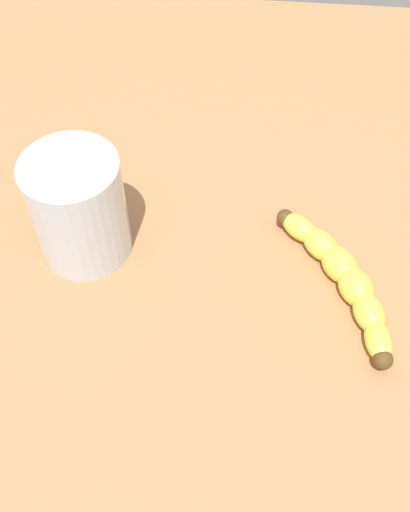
{
  "coord_description": "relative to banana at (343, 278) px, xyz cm",
  "views": [
    {
      "loc": [
        -26.36,
        -2.25,
        52.64
      ],
      "look_at": [
        8.79,
        1.1,
        5.0
      ],
      "focal_mm": 41.51,
      "sensor_mm": 36.0,
      "label": 1
    }
  ],
  "objects": [
    {
      "name": "banana",
      "position": [
        0.0,
        0.0,
        0.0
      ],
      "size": [
        17.85,
        11.08,
        3.15
      ],
      "rotation": [
        0.0,
        0.0,
        0.51
      ],
      "color": "#E9DC4B",
      "rests_on": "wooden_tabletop"
    },
    {
      "name": "wooden_tabletop",
      "position": [
        -7.75,
        12.65,
        -3.08
      ],
      "size": [
        120.0,
        120.0,
        3.0
      ],
      "primitive_type": "cube",
      "color": "#A9744A",
      "rests_on": "ground"
    },
    {
      "name": "smoothie_glass",
      "position": [
        2.73,
        26.36,
        4.22
      ],
      "size": [
        9.4,
        9.4,
        11.79
      ],
      "color": "silver",
      "rests_on": "wooden_tabletop"
    }
  ]
}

